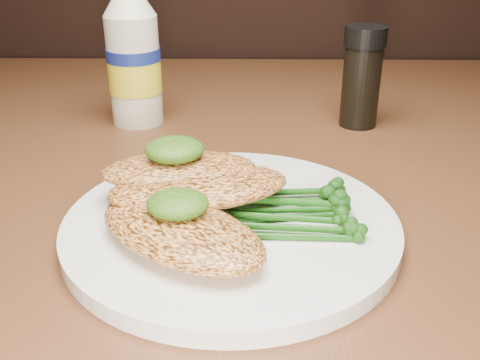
{
  "coord_description": "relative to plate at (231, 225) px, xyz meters",
  "views": [
    {
      "loc": [
        0.01,
        0.42,
        1.0
      ],
      "look_at": [
        0.01,
        0.85,
        0.79
      ],
      "focal_mm": 41.38,
      "sensor_mm": 36.0,
      "label": 1
    }
  ],
  "objects": [
    {
      "name": "mayo_bottle",
      "position": [
        -0.13,
        0.28,
        0.09
      ],
      "size": [
        0.08,
        0.08,
        0.19
      ],
      "primitive_type": null,
      "rotation": [
        0.0,
        0.0,
        0.19
      ],
      "color": "#F0E9CB",
      "rests_on": "dining_table"
    },
    {
      "name": "chicken_back",
      "position": [
        -0.05,
        0.04,
        0.03
      ],
      "size": [
        0.15,
        0.09,
        0.02
      ],
      "primitive_type": "ellipsoid",
      "rotation": [
        0.0,
        0.0,
        0.15
      ],
      "color": "#F49C4D",
      "rests_on": "plate"
    },
    {
      "name": "broccolini_bundle",
      "position": [
        0.05,
        0.0,
        0.02
      ],
      "size": [
        0.16,
        0.13,
        0.02
      ],
      "primitive_type": null,
      "rotation": [
        0.0,
        0.0,
        -0.2
      ],
      "color": "#195111",
      "rests_on": "plate"
    },
    {
      "name": "plate",
      "position": [
        0.0,
        0.0,
        0.0
      ],
      "size": [
        0.28,
        0.28,
        0.01
      ],
      "primitive_type": "cylinder",
      "color": "white",
      "rests_on": "dining_table"
    },
    {
      "name": "chicken_front",
      "position": [
        -0.04,
        -0.04,
        0.02
      ],
      "size": [
        0.17,
        0.16,
        0.02
      ],
      "primitive_type": "ellipsoid",
      "rotation": [
        0.0,
        0.0,
        -0.67
      ],
      "color": "#F49C4D",
      "rests_on": "plate"
    },
    {
      "name": "pesto_front",
      "position": [
        -0.04,
        -0.03,
        0.04
      ],
      "size": [
        0.05,
        0.05,
        0.02
      ],
      "primitive_type": "ellipsoid",
      "rotation": [
        0.0,
        0.0,
        -0.04
      ],
      "color": "#0F3307",
      "rests_on": "chicken_front"
    },
    {
      "name": "pepper_grinder",
      "position": [
        0.15,
        0.27,
        0.06
      ],
      "size": [
        0.06,
        0.06,
        0.12
      ],
      "primitive_type": null,
      "rotation": [
        0.0,
        0.0,
        0.24
      ],
      "color": "black",
      "rests_on": "dining_table"
    },
    {
      "name": "pesto_back",
      "position": [
        -0.05,
        0.04,
        0.05
      ],
      "size": [
        0.06,
        0.05,
        0.02
      ],
      "primitive_type": "ellipsoid",
      "rotation": [
        0.0,
        0.0,
        0.08
      ],
      "color": "#0F3307",
      "rests_on": "chicken_back"
    },
    {
      "name": "chicken_mid",
      "position": [
        -0.03,
        0.02,
        0.03
      ],
      "size": [
        0.17,
        0.12,
        0.02
      ],
      "primitive_type": "ellipsoid",
      "rotation": [
        0.0,
        0.0,
        0.26
      ],
      "color": "#F49C4D",
      "rests_on": "plate"
    }
  ]
}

